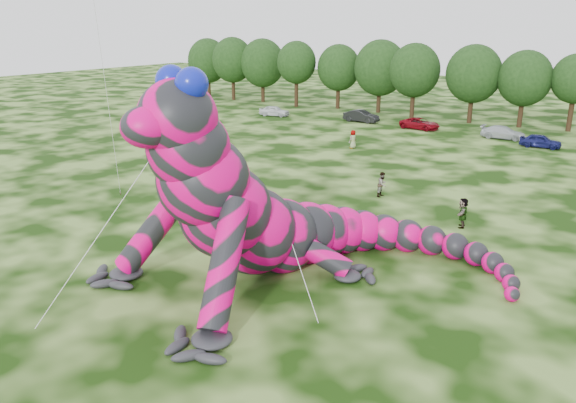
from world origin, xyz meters
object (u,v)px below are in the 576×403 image
at_px(tree_1, 233,69).
at_px(tree_2, 263,70).
at_px(tree_8, 524,89).
at_px(spectator_5, 463,213).
at_px(car_4, 541,141).
at_px(inflatable_gecko, 277,170).
at_px(spectator_4, 353,139).
at_px(spectator_1, 382,184).
at_px(car_0, 274,111).
at_px(car_3, 503,133).
at_px(tree_0, 208,68).
at_px(tree_5, 380,76).
at_px(tree_9, 574,93).
at_px(tree_4, 338,77).
at_px(car_2, 420,124).
at_px(tree_3, 296,74).
at_px(tree_7, 473,84).
at_px(tree_6, 414,81).
at_px(car_1, 361,116).

xyz_separation_m(tree_1, tree_2, (5.34, 0.71, -0.08)).
bearing_deg(tree_8, spectator_5, -82.97).
bearing_deg(car_4, inflatable_gecko, 169.51).
bearing_deg(spectator_4, spectator_1, 52.14).
height_order(car_0, car_3, car_0).
bearing_deg(tree_0, tree_5, -1.46).
distance_m(tree_9, car_3, 10.74).
xyz_separation_m(tree_4, spectator_1, (23.42, -36.54, -3.64)).
height_order(tree_1, spectator_1, tree_1).
bearing_deg(car_2, spectator_1, -157.50).
bearing_deg(inflatable_gecko, car_4, 98.66).
xyz_separation_m(tree_3, spectator_5, (36.19, -38.09, -3.80)).
distance_m(tree_7, car_4, 15.31).
bearing_deg(car_2, tree_1, 82.94).
height_order(tree_6, tree_8, tree_6).
bearing_deg(car_4, tree_4, 64.80).
height_order(tree_2, spectator_1, tree_2).
xyz_separation_m(inflatable_gecko, tree_3, (-30.20, 49.11, -0.39)).
bearing_deg(tree_6, tree_8, 1.29).
height_order(tree_5, spectator_1, tree_5).
relative_size(tree_0, car_3, 2.07).
bearing_deg(tree_8, tree_6, -178.71).
height_order(tree_2, spectator_5, tree_2).
height_order(spectator_1, spectator_4, spectator_4).
height_order(tree_2, tree_5, tree_5).
bearing_deg(spectator_5, tree_4, -155.24).
xyz_separation_m(tree_0, tree_1, (6.20, -1.18, 0.15)).
bearing_deg(tree_2, spectator_4, -40.02).
relative_size(inflatable_gecko, tree_3, 2.17).
distance_m(tree_2, car_4, 45.10).
relative_size(tree_3, car_1, 2.11).
bearing_deg(car_1, spectator_4, -154.75).
distance_m(inflatable_gecko, tree_9, 49.83).
height_order(tree_0, tree_1, tree_1).
distance_m(tree_2, tree_7, 33.00).
relative_size(spectator_1, spectator_5, 0.97).
distance_m(tree_4, tree_9, 30.74).
relative_size(car_0, spectator_5, 2.19).
distance_m(tree_8, spectator_1, 35.05).
xyz_separation_m(tree_8, spectator_4, (-11.14, -21.45, -3.57)).
relative_size(tree_0, car_1, 2.12).
height_order(tree_4, car_2, tree_4).
bearing_deg(tree_6, tree_5, 162.54).
height_order(tree_1, car_1, tree_1).
xyz_separation_m(tree_6, spectator_5, (18.03, -37.71, -3.82)).
relative_size(tree_9, spectator_4, 4.82).
relative_size(tree_2, tree_8, 1.08).
bearing_deg(tree_8, tree_7, -178.22).
xyz_separation_m(car_0, spectator_4, (18.00, -12.38, 0.21)).
xyz_separation_m(tree_2, spectator_5, (43.49, -39.78, -3.90)).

